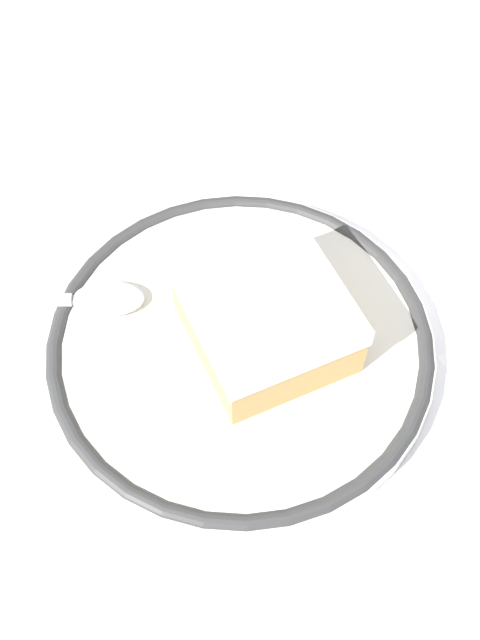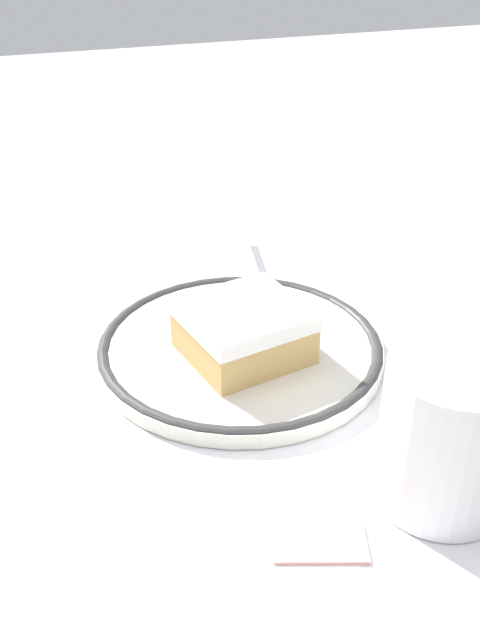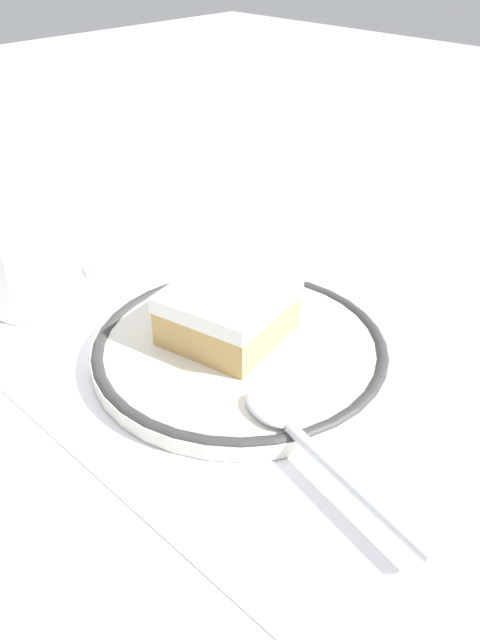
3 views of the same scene
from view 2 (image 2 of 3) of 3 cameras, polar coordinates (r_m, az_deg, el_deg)
ground_plane at (r=0.51m, az=-0.55°, el=-5.44°), size 2.40×2.40×0.00m
placemat at (r=0.51m, az=-0.55°, el=-5.37°), size 0.46×0.31×0.00m
plate at (r=0.54m, az=-0.00°, el=-2.18°), size 0.21×0.21×0.01m
cake_slice at (r=0.52m, az=0.29°, el=-0.83°), size 0.09×0.09×0.04m
spoon at (r=0.63m, az=1.13°, el=3.77°), size 0.15×0.05×0.01m
cup at (r=0.42m, az=15.65°, el=-9.02°), size 0.08×0.08×0.09m
napkin at (r=0.40m, az=-2.94°, el=-17.68°), size 0.13×0.16×0.00m
sugar_packet at (r=0.41m, az=6.27°, el=-16.34°), size 0.04×0.06×0.01m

